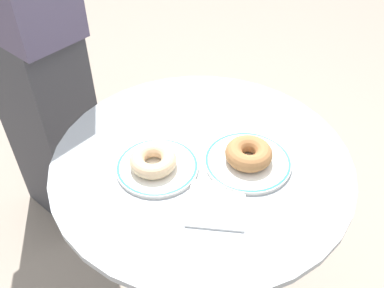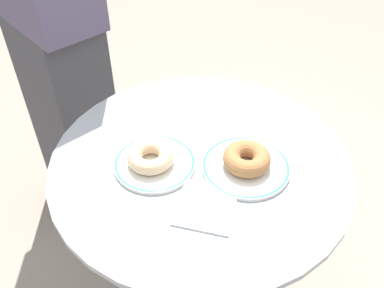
{
  "view_description": "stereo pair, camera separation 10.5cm",
  "coord_description": "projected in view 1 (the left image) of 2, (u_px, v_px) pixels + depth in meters",
  "views": [
    {
      "loc": [
        -0.09,
        -0.76,
        1.46
      ],
      "look_at": [
        -0.02,
        0.02,
        0.76
      ],
      "focal_mm": 39.13,
      "sensor_mm": 36.0,
      "label": 1
    },
    {
      "loc": [
        0.02,
        -0.76,
        1.46
      ],
      "look_at": [
        -0.02,
        0.02,
        0.76
      ],
      "focal_mm": 39.13,
      "sensor_mm": 36.0,
      "label": 2
    }
  ],
  "objects": [
    {
      "name": "plate_right",
      "position": [
        248.0,
        161.0,
        1.03
      ],
      "size": [
        0.22,
        0.22,
        0.01
      ],
      "color": "white",
      "rests_on": "cafe_table"
    },
    {
      "name": "donut_cinnamon",
      "position": [
        249.0,
        153.0,
        1.02
      ],
      "size": [
        0.16,
        0.16,
        0.04
      ],
      "primitive_type": "torus",
      "rotation": [
        0.0,
        0.0,
        5.7
      ],
      "color": "#A36B3D",
      "rests_on": "plate_right"
    },
    {
      "name": "paper_napkin",
      "position": [
        216.0,
        204.0,
        0.94
      ],
      "size": [
        0.15,
        0.16,
        0.01
      ],
      "primitive_type": "cube",
      "rotation": [
        0.0,
        0.0,
        -0.2
      ],
      "color": "white",
      "rests_on": "cafe_table"
    },
    {
      "name": "cafe_table",
      "position": [
        200.0,
        213.0,
        1.2
      ],
      "size": [
        0.76,
        0.76,
        0.73
      ],
      "color": "#999EA3",
      "rests_on": "ground"
    },
    {
      "name": "person_figure",
      "position": [
        27.0,
        43.0,
        1.37
      ],
      "size": [
        0.44,
        0.44,
        1.62
      ],
      "color": "#3D3D42",
      "rests_on": "ground"
    },
    {
      "name": "donut_glazed",
      "position": [
        153.0,
        160.0,
        1.0
      ],
      "size": [
        0.12,
        0.12,
        0.04
      ],
      "primitive_type": "torus",
      "rotation": [
        0.0,
        0.0,
        3.05
      ],
      "color": "#E0B789",
      "rests_on": "plate_left"
    },
    {
      "name": "plate_left",
      "position": [
        157.0,
        166.0,
        1.02
      ],
      "size": [
        0.2,
        0.2,
        0.01
      ],
      "color": "white",
      "rests_on": "cafe_table"
    }
  ]
}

